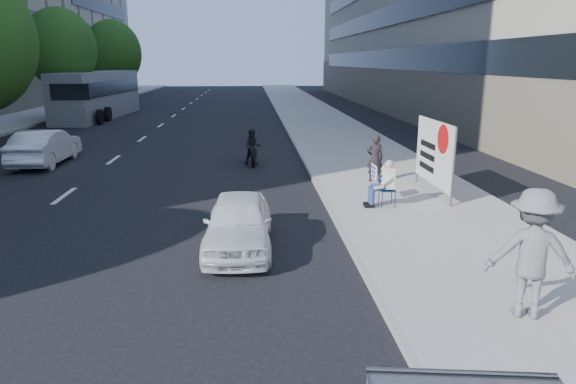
{
  "coord_description": "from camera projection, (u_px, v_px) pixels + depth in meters",
  "views": [
    {
      "loc": [
        -0.71,
        -7.83,
        4.06
      ],
      "look_at": [
        0.05,
        2.46,
        1.41
      ],
      "focal_mm": 32.0,
      "sensor_mm": 36.0,
      "label": 1
    }
  ],
  "objects": [
    {
      "name": "near_sidewalk",
      "position": [
        336.0,
        136.0,
        28.22
      ],
      "size": [
        5.0,
        120.0,
        0.15
      ],
      "primitive_type": "cube",
      "color": "#A39F98",
      "rests_on": "ground"
    },
    {
      "name": "ground",
      "position": [
        296.0,
        309.0,
        8.63
      ],
      "size": [
        160.0,
        160.0,
        0.0
      ],
      "primitive_type": "plane",
      "color": "black",
      "rests_on": "ground"
    },
    {
      "name": "white_sedan_near",
      "position": [
        239.0,
        222.0,
        11.28
      ],
      "size": [
        1.56,
        3.63,
        1.22
      ],
      "primitive_type": "imported",
      "rotation": [
        0.0,
        0.0,
        -0.03
      ],
      "color": "white",
      "rests_on": "ground"
    },
    {
      "name": "protest_banner",
      "position": [
        434.0,
        152.0,
        15.36
      ],
      "size": [
        0.08,
        3.06,
        2.2
      ],
      "color": "#4C4C4C",
      "rests_on": "near_sidewalk"
    },
    {
      "name": "pedestrian_woman",
      "position": [
        375.0,
        158.0,
        16.97
      ],
      "size": [
        0.58,
        0.39,
        1.56
      ],
      "primitive_type": "imported",
      "rotation": [
        0.0,
        0.0,
        3.11
      ],
      "color": "black",
      "rests_on": "near_sidewalk"
    },
    {
      "name": "tree_far_d",
      "position": [
        60.0,
        49.0,
        35.42
      ],
      "size": [
        4.8,
        4.8,
        7.65
      ],
      "color": "#382616",
      "rests_on": "ground"
    },
    {
      "name": "white_sedan_mid",
      "position": [
        45.0,
        147.0,
        20.61
      ],
      "size": [
        1.54,
        4.29,
        1.41
      ],
      "primitive_type": "imported",
      "rotation": [
        0.0,
        0.0,
        3.13
      ],
      "color": "silver",
      "rests_on": "ground"
    },
    {
      "name": "tree_far_e",
      "position": [
        113.0,
        53.0,
        48.97
      ],
      "size": [
        5.4,
        5.4,
        7.89
      ],
      "color": "#382616",
      "rests_on": "ground"
    },
    {
      "name": "jogger",
      "position": [
        532.0,
        254.0,
        7.9
      ],
      "size": [
        1.5,
        1.12,
        2.06
      ],
      "primitive_type": "imported",
      "rotation": [
        0.0,
        0.0,
        2.84
      ],
      "color": "slate",
      "rests_on": "near_sidewalk"
    },
    {
      "name": "bus",
      "position": [
        98.0,
        95.0,
        37.51
      ],
      "size": [
        3.41,
        12.21,
        3.3
      ],
      "rotation": [
        0.0,
        0.0,
        -0.07
      ],
      "color": "slate",
      "rests_on": "ground"
    },
    {
      "name": "seated_protester",
      "position": [
        383.0,
        181.0,
        14.05
      ],
      "size": [
        0.83,
        1.12,
        1.31
      ],
      "color": "navy",
      "rests_on": "near_sidewalk"
    },
    {
      "name": "motorcycle",
      "position": [
        253.0,
        149.0,
        20.62
      ],
      "size": [
        0.72,
        2.05,
        1.42
      ],
      "rotation": [
        0.0,
        0.0,
        0.06
      ],
      "color": "black",
      "rests_on": "ground"
    }
  ]
}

